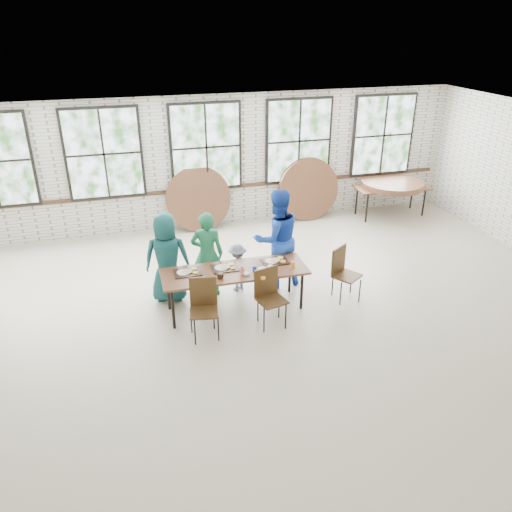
{
  "coord_description": "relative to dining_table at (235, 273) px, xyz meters",
  "views": [
    {
      "loc": [
        -1.98,
        -6.5,
        4.52
      ],
      "look_at": [
        0.0,
        0.4,
        1.05
      ],
      "focal_mm": 35.0,
      "sensor_mm": 36.0,
      "label": 1
    }
  ],
  "objects": [
    {
      "name": "chair_near_left",
      "position": [
        -0.63,
        -0.57,
        -0.13
      ],
      "size": [
        0.49,
        0.48,
        0.95
      ],
      "rotation": [
        0.0,
        0.0,
        -0.19
      ],
      "color": "#442E16",
      "rests_on": "ground"
    },
    {
      "name": "round_tops_leaning",
      "position": [
        1.83,
        3.64,
        0.05
      ],
      "size": [
        4.18,
        0.42,
        1.49
      ],
      "color": "brown",
      "rests_on": "ground"
    },
    {
      "name": "dining_table",
      "position": [
        0.0,
        0.0,
        0.0
      ],
      "size": [
        2.41,
        0.84,
        0.74
      ],
      "rotation": [
        0.0,
        0.0,
        -0.02
      ],
      "color": "brown",
      "rests_on": "ground"
    },
    {
      "name": "adult_green",
      "position": [
        -0.33,
        0.65,
        0.09
      ],
      "size": [
        0.64,
        0.49,
        1.55
      ],
      "primitive_type": "imported",
      "rotation": [
        0.0,
        0.0,
        2.91
      ],
      "color": "#1C6B45",
      "rests_on": "ground"
    },
    {
      "name": "adult_teal",
      "position": [
        -1.02,
        0.65,
        0.11
      ],
      "size": [
        0.87,
        0.66,
        1.6
      ],
      "primitive_type": "imported",
      "rotation": [
        0.0,
        0.0,
        2.93
      ],
      "color": "#175A4C",
      "rests_on": "ground"
    },
    {
      "name": "tabletop_clutter",
      "position": [
        0.09,
        -0.04,
        0.08
      ],
      "size": [
        1.97,
        0.63,
        0.11
      ],
      "color": "black",
      "rests_on": "dining_table"
    },
    {
      "name": "room",
      "position": [
        0.31,
        3.84,
        1.14
      ],
      "size": [
        12.0,
        12.0,
        12.0
      ],
      "color": "#B8A992",
      "rests_on": "ground"
    },
    {
      "name": "chair_near_right",
      "position": [
        0.42,
        -0.54,
        -0.13
      ],
      "size": [
        0.5,
        0.49,
        0.95
      ],
      "rotation": [
        0.0,
        0.0,
        0.23
      ],
      "color": "#442E16",
      "rests_on": "ground"
    },
    {
      "name": "storage_table",
      "position": [
        4.77,
        3.26,
        -0.0
      ],
      "size": [
        1.85,
        0.88,
        0.74
      ],
      "rotation": [
        0.0,
        0.0,
        -0.07
      ],
      "color": "brown",
      "rests_on": "ground"
    },
    {
      "name": "chair_spare",
      "position": [
        1.9,
        -0.13,
        -0.13
      ],
      "size": [
        0.58,
        0.57,
        0.95
      ],
      "rotation": [
        0.0,
        0.0,
        0.6
      ],
      "color": "#442E16",
      "rests_on": "ground"
    },
    {
      "name": "adult_blue",
      "position": [
        0.94,
        0.65,
        0.23
      ],
      "size": [
        0.96,
        0.79,
        1.83
      ],
      "primitive_type": "imported",
      "rotation": [
        0.0,
        0.0,
        3.25
      ],
      "color": "#1A44B7",
      "rests_on": "ground"
    },
    {
      "name": "round_tops_stacked",
      "position": [
        4.77,
        3.26,
        0.12
      ],
      "size": [
        1.5,
        1.5,
        0.13
      ],
      "color": "brown",
      "rests_on": "storage_table"
    },
    {
      "name": "toddler",
      "position": [
        0.21,
        0.65,
        -0.24
      ],
      "size": [
        0.66,
        0.54,
        0.9
      ],
      "primitive_type": "imported",
      "rotation": [
        0.0,
        0.0,
        3.55
      ],
      "color": "#151E42",
      "rests_on": "ground"
    }
  ]
}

